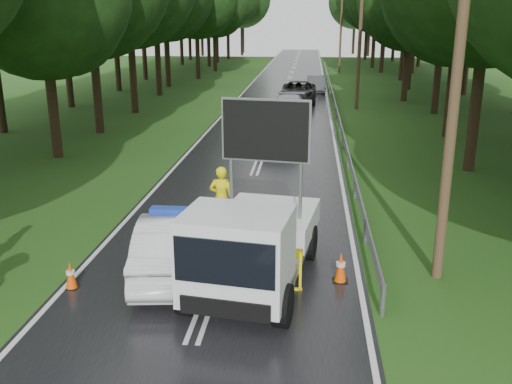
# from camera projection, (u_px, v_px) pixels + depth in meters

# --- Properties ---
(ground) EXTENTS (160.00, 160.00, 0.00)m
(ground) POSITION_uv_depth(u_px,v_px,m) (205.00, 307.00, 12.11)
(ground) COLOR #1B4112
(ground) RESTS_ON ground
(road) EXTENTS (7.00, 140.00, 0.02)m
(road) POSITION_uv_depth(u_px,v_px,m) (281.00, 103.00, 40.65)
(road) COLOR black
(road) RESTS_ON ground
(guardrail) EXTENTS (0.12, 60.06, 0.70)m
(guardrail) POSITION_uv_depth(u_px,v_px,m) (333.00, 97.00, 39.84)
(guardrail) COLOR gray
(guardrail) RESTS_ON ground
(utility_pole_near) EXTENTS (1.40, 0.24, 10.00)m
(utility_pole_near) POSITION_uv_depth(u_px,v_px,m) (459.00, 58.00, 12.05)
(utility_pole_near) COLOR #4F3B25
(utility_pole_near) RESTS_ON ground
(utility_pole_mid) EXTENTS (1.40, 0.24, 10.00)m
(utility_pole_mid) POSITION_uv_depth(u_px,v_px,m) (360.00, 31.00, 36.79)
(utility_pole_mid) COLOR #4F3B25
(utility_pole_mid) RESTS_ON ground
(utility_pole_far) EXTENTS (1.40, 0.24, 10.00)m
(utility_pole_far) POSITION_uv_depth(u_px,v_px,m) (341.00, 25.00, 61.53)
(utility_pole_far) COLOR #4F3B25
(utility_pole_far) RESTS_ON ground
(police_sedan) EXTENTS (2.10, 4.65, 1.63)m
(police_sedan) POSITION_uv_depth(u_px,v_px,m) (175.00, 243.00, 13.57)
(police_sedan) COLOR silver
(police_sedan) RESTS_ON ground
(work_truck) EXTENTS (2.96, 5.38, 4.08)m
(work_truck) POSITION_uv_depth(u_px,v_px,m) (252.00, 243.00, 12.64)
(work_truck) COLOR gray
(work_truck) RESTS_ON ground
(barrier) EXTENTS (2.47, 0.19, 1.02)m
(barrier) POSITION_uv_depth(u_px,v_px,m) (248.00, 256.00, 12.76)
(barrier) COLOR #FAEA0D
(barrier) RESTS_ON ground
(officer) EXTENTS (0.72, 0.50, 1.87)m
(officer) POSITION_uv_depth(u_px,v_px,m) (221.00, 198.00, 16.35)
(officer) COLOR #FDEE0D
(officer) RESTS_ON ground
(civilian) EXTENTS (1.04, 0.98, 1.70)m
(civilian) POSITION_uv_depth(u_px,v_px,m) (278.00, 264.00, 12.20)
(civilian) COLOR #1B2FB3
(civilian) RESTS_ON ground
(queue_car_first) EXTENTS (2.27, 4.93, 1.64)m
(queue_car_first) POSITION_uv_depth(u_px,v_px,m) (282.00, 127.00, 27.47)
(queue_car_first) COLOR #3C3F43
(queue_car_first) RESTS_ON ground
(queue_car_second) EXTENTS (2.18, 5.23, 1.51)m
(queue_car_second) POSITION_uv_depth(u_px,v_px,m) (288.00, 109.00, 33.19)
(queue_car_second) COLOR #A1A4A9
(queue_car_second) RESTS_ON ground
(queue_car_third) EXTENTS (2.56, 5.43, 1.50)m
(queue_car_third) POSITION_uv_depth(u_px,v_px,m) (298.00, 92.00, 40.93)
(queue_car_third) COLOR black
(queue_car_third) RESTS_ON ground
(queue_car_fourth) EXTENTS (1.55, 4.05, 1.32)m
(queue_car_fourth) POSITION_uv_depth(u_px,v_px,m) (316.00, 84.00, 46.55)
(queue_car_fourth) COLOR #3B3E42
(queue_car_fourth) RESTS_ON ground
(cone_center) EXTENTS (0.32, 0.32, 0.67)m
(cone_center) POSITION_uv_depth(u_px,v_px,m) (181.00, 292.00, 12.06)
(cone_center) COLOR black
(cone_center) RESTS_ON ground
(cone_far) EXTENTS (0.37, 0.37, 0.78)m
(cone_far) POSITION_uv_depth(u_px,v_px,m) (252.00, 214.00, 16.71)
(cone_far) COLOR black
(cone_far) RESTS_ON ground
(cone_left_mid) EXTENTS (0.31, 0.31, 0.66)m
(cone_left_mid) POSITION_uv_depth(u_px,v_px,m) (71.00, 275.00, 12.86)
(cone_left_mid) COLOR black
(cone_left_mid) RESTS_ON ground
(cone_right) EXTENTS (0.35, 0.35, 0.75)m
(cone_right) POSITION_uv_depth(u_px,v_px,m) (341.00, 268.00, 13.16)
(cone_right) COLOR black
(cone_right) RESTS_ON ground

